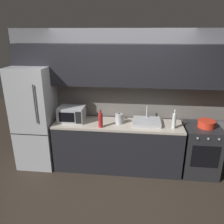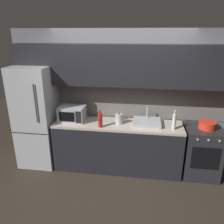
# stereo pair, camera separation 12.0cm
# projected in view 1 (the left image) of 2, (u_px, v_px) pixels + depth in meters

# --- Properties ---
(ground_plane) EXTENTS (10.00, 10.00, 0.00)m
(ground_plane) POSITION_uv_depth(u_px,v_px,m) (112.00, 199.00, 3.43)
(ground_plane) COLOR #2D261E
(back_wall) EXTENTS (4.02, 0.44, 2.50)m
(back_wall) POSITION_uv_depth(u_px,v_px,m) (119.00, 84.00, 4.02)
(back_wall) COLOR slate
(back_wall) RESTS_ON ground
(counter_run) EXTENTS (2.28, 0.60, 0.90)m
(counter_run) POSITION_uv_depth(u_px,v_px,m) (118.00, 146.00, 4.12)
(counter_run) COLOR black
(counter_run) RESTS_ON ground
(refrigerator) EXTENTS (0.68, 0.69, 1.89)m
(refrigerator) POSITION_uv_depth(u_px,v_px,m) (36.00, 118.00, 4.11)
(refrigerator) COLOR #ADAFB5
(refrigerator) RESTS_ON ground
(oven_range) EXTENTS (0.60, 0.62, 0.90)m
(oven_range) POSITION_uv_depth(u_px,v_px,m) (200.00, 150.00, 3.96)
(oven_range) COLOR #232326
(oven_range) RESTS_ON ground
(microwave) EXTENTS (0.46, 0.35, 0.27)m
(microwave) POSITION_uv_depth(u_px,v_px,m) (72.00, 114.00, 4.02)
(microwave) COLOR #A8AAAF
(microwave) RESTS_ON counter_run
(sink_basin) EXTENTS (0.48, 0.38, 0.30)m
(sink_basin) POSITION_uv_depth(u_px,v_px,m) (147.00, 122.00, 3.93)
(sink_basin) COLOR #ADAFB5
(sink_basin) RESTS_ON counter_run
(kettle) EXTENTS (0.17, 0.14, 0.20)m
(kettle) POSITION_uv_depth(u_px,v_px,m) (119.00, 119.00, 3.93)
(kettle) COLOR #B7BABF
(kettle) RESTS_ON counter_run
(wine_bottle_clear) EXTENTS (0.06, 0.06, 0.33)m
(wine_bottle_clear) POSITION_uv_depth(u_px,v_px,m) (174.00, 121.00, 3.72)
(wine_bottle_clear) COLOR silver
(wine_bottle_clear) RESTS_ON counter_run
(wine_bottle_red) EXTENTS (0.08, 0.08, 0.31)m
(wine_bottle_red) POSITION_uv_depth(u_px,v_px,m) (101.00, 120.00, 3.76)
(wine_bottle_red) COLOR #A82323
(wine_bottle_red) RESTS_ON counter_run
(mug_amber) EXTENTS (0.08, 0.08, 0.09)m
(mug_amber) POSITION_uv_depth(u_px,v_px,m) (121.00, 117.00, 4.13)
(mug_amber) COLOR #B27019
(mug_amber) RESTS_ON counter_run
(cooking_pot) EXTENTS (0.29, 0.29, 0.12)m
(cooking_pot) POSITION_uv_depth(u_px,v_px,m) (206.00, 124.00, 3.79)
(cooking_pot) COLOR red
(cooking_pot) RESTS_ON oven_range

